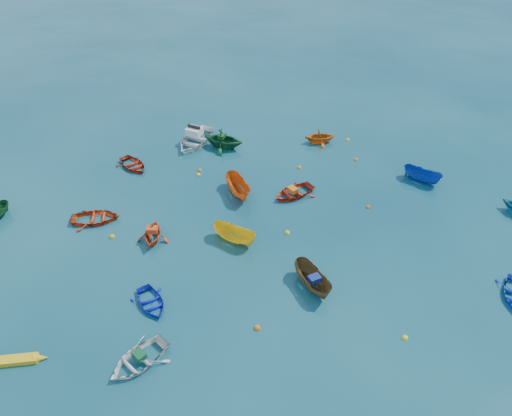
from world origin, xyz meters
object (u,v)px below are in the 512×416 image
object	(u,v)px
dinghy_white_near	(139,362)
kayak_yellow	(8,363)
motorboat_white	(195,143)
dinghy_blue_sw	(151,305)

from	to	relation	value
dinghy_white_near	kayak_yellow	size ratio (longest dim) A/B	0.87
dinghy_white_near	motorboat_white	size ratio (longest dim) A/B	0.73
kayak_yellow	motorboat_white	xyz separation A→B (m)	(13.73, 17.93, 0.00)
dinghy_blue_sw	dinghy_white_near	world-z (taller)	dinghy_white_near
dinghy_blue_sw	kayak_yellow	distance (m)	7.57
dinghy_white_near	motorboat_white	xyz separation A→B (m)	(7.49, 19.98, 0.00)
kayak_yellow	dinghy_blue_sw	bearing A→B (deg)	-67.20
dinghy_white_near	kayak_yellow	world-z (taller)	dinghy_white_near
dinghy_blue_sw	motorboat_white	bearing A→B (deg)	56.77
dinghy_blue_sw	kayak_yellow	bearing A→B (deg)	179.20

